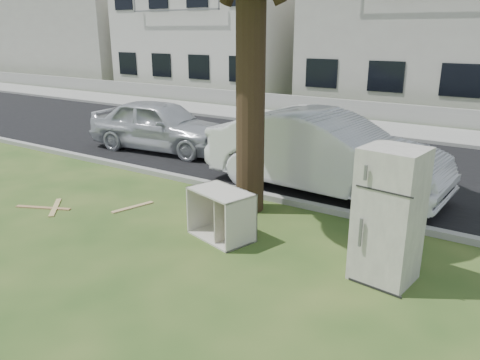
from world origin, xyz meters
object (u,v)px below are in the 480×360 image
Objects in this scene: fridge at (389,216)px; car_left at (161,125)px; cabinet at (221,214)px; car_center at (323,152)px.

car_left is at bearing 160.65° from fridge.
fridge reaches higher than car_left.
cabinet is (-2.69, -0.13, -0.53)m from fridge.
cabinet is 0.25× the size of car_left.
cabinet is 6.41m from car_left.
fridge reaches higher than cabinet.
car_left is at bearing 84.68° from car_center.
fridge is 3.83m from car_center.
fridge is 1.77× the size of cabinet.
fridge is at bearing -140.19° from car_center.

